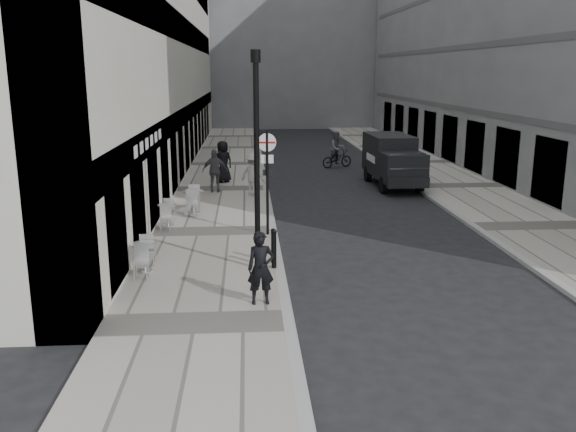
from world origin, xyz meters
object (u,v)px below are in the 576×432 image
walking_man (261,268)px  panel_van (392,158)px  sign_post (267,168)px  cyclist (337,154)px  lamppost (257,151)px

walking_man → panel_van: panel_van is taller
sign_post → cyclist: 15.45m
sign_post → cyclist: (4.44, 14.72, -1.51)m
walking_man → cyclist: cyclist is taller
walking_man → panel_van: (6.56, 14.92, 0.37)m
panel_van → cyclist: size_ratio=2.51×
panel_van → cyclist: (-1.75, 5.87, -0.54)m
sign_post → cyclist: bearing=76.9°
lamppost → cyclist: 19.01m
lamppost → panel_van: lamppost is taller
cyclist → sign_post: bearing=-131.3°
lamppost → panel_van: 14.12m
panel_van → cyclist: 6.16m
walking_man → cyclist: (4.81, 20.79, -0.17)m
walking_man → lamppost: 3.48m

